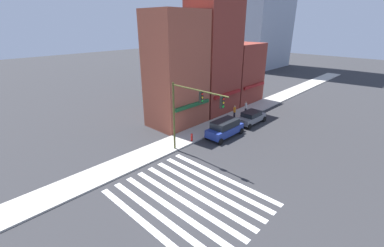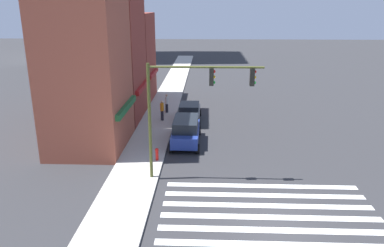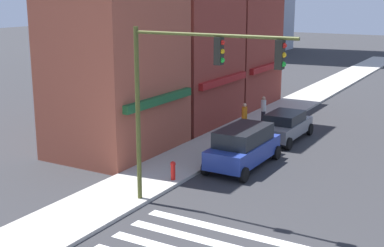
% 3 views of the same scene
% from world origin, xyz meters
% --- Properties ---
extents(sidewalk_left, '(120.00, 3.00, 0.15)m').
position_xyz_m(sidewalk_left, '(0.00, 7.50, 0.07)').
color(sidewalk_left, '#B2ADA3').
rests_on(sidewalk_left, ground_plane).
extents(storefront_row, '(20.43, 5.30, 15.11)m').
position_xyz_m(storefront_row, '(15.88, 11.50, 6.53)').
color(storefront_row, '#9E4C38').
rests_on(storefront_row, ground_plane).
extents(traffic_signal, '(0.32, 6.38, 6.90)m').
position_xyz_m(traffic_signal, '(4.52, 4.15, 5.04)').
color(traffic_signal, '#474C1E').
rests_on(traffic_signal, ground_plane).
extents(suv_blue, '(4.72, 2.12, 1.94)m').
position_xyz_m(suv_blue, '(10.60, 4.70, 1.03)').
color(suv_blue, navy).
rests_on(suv_blue, ground_plane).
extents(sedan_grey, '(4.41, 2.02, 1.59)m').
position_xyz_m(sedan_grey, '(16.17, 4.70, 0.84)').
color(sedan_grey, slate).
rests_on(sedan_grey, ground_plane).
extents(pedestrian_white_shirt, '(0.32, 0.32, 1.77)m').
position_xyz_m(pedestrian_white_shirt, '(18.43, 6.95, 1.07)').
color(pedestrian_white_shirt, '#23232D').
rests_on(pedestrian_white_shirt, sidewalk_left).
extents(pedestrian_orange_vest, '(0.32, 0.32, 1.77)m').
position_xyz_m(pedestrian_orange_vest, '(15.95, 7.10, 1.07)').
color(pedestrian_orange_vest, '#23232D').
rests_on(pedestrian_orange_vest, sidewalk_left).
extents(fire_hydrant, '(0.24, 0.24, 0.84)m').
position_xyz_m(fire_hydrant, '(7.01, 6.40, 0.61)').
color(fire_hydrant, red).
rests_on(fire_hydrant, sidewalk_left).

